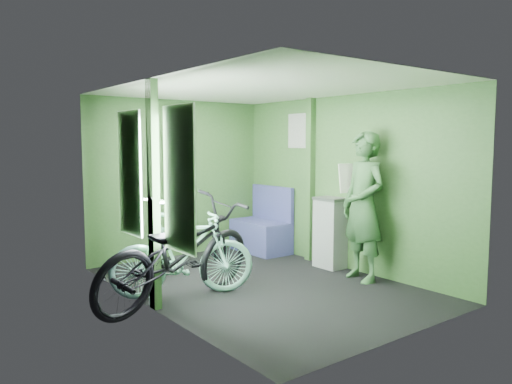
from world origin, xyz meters
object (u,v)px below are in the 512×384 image
Objects in this scene: bench_seat at (262,232)px; bicycle_black at (180,305)px; passenger at (363,206)px; waste_box at (330,233)px; bicycle_mint at (184,297)px.

bicycle_black is at bearing -145.93° from bench_seat.
passenger is 0.82m from waste_box.
bicycle_black is 1.16× the size of passenger.
bench_seat reaches higher than bicycle_mint.
passenger is (2.24, -0.52, 0.91)m from bicycle_black.
bicycle_black is 1.33× the size of bicycle_mint.
waste_box is (0.13, 0.68, -0.43)m from passenger.
passenger reaches higher than bicycle_mint.
bicycle_mint is at bearing -99.14° from passenger.
bicycle_mint is 2.48m from bench_seat.
waste_box is (2.21, -0.06, 0.48)m from bicycle_mint.
waste_box reaches higher than bicycle_mint.
passenger is at bearing -101.07° from waste_box.
bicycle_black is 2.73m from bench_seat.
bicycle_mint is 1.66× the size of waste_box.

